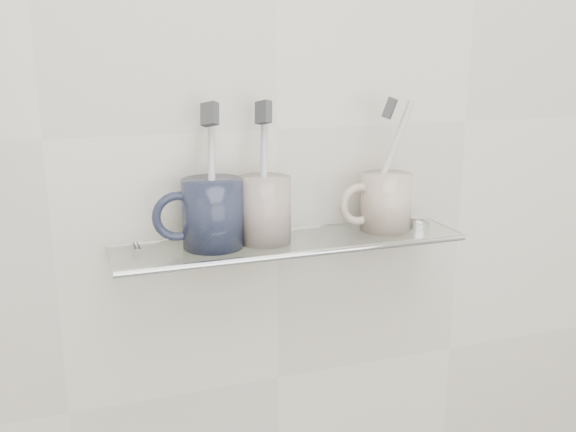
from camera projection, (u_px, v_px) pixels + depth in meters
name	position (u px, v px, depth m)	size (l,w,h in m)	color
wall_back	(277.00, 129.00, 0.93)	(2.50, 2.50, 0.00)	beige
shelf_glass	(291.00, 243.00, 0.91)	(0.50, 0.12, 0.01)	silver
shelf_rail	(304.00, 254.00, 0.86)	(0.01, 0.01, 0.50)	silver
bracket_left	(137.00, 255.00, 0.89)	(0.02, 0.02, 0.03)	silver
bracket_right	(405.00, 228.00, 1.03)	(0.02, 0.02, 0.03)	silver
mug_left	(213.00, 213.00, 0.87)	(0.08, 0.08, 0.09)	black
mug_left_handle	(177.00, 216.00, 0.86)	(0.07, 0.07, 0.01)	black
toothbrush_left	(212.00, 174.00, 0.86)	(0.01, 0.01, 0.19)	silver
bristles_left	(210.00, 114.00, 0.84)	(0.01, 0.02, 0.03)	#3A3B3E
mug_center	(264.00, 210.00, 0.89)	(0.07, 0.07, 0.09)	white
mug_center_handle	(234.00, 212.00, 0.88)	(0.07, 0.07, 0.01)	white
toothbrush_center	(264.00, 171.00, 0.88)	(0.01, 0.01, 0.19)	#B4BACB
bristles_center	(263.00, 112.00, 0.86)	(0.01, 0.02, 0.03)	#3A3B3E
mug_right	(386.00, 202.00, 0.95)	(0.08, 0.08, 0.09)	beige
mug_right_handle	(359.00, 204.00, 0.94)	(0.06, 0.06, 0.01)	beige
toothbrush_right	(388.00, 163.00, 0.94)	(0.01, 0.01, 0.19)	silver
bristles_right	(390.00, 108.00, 0.92)	(0.01, 0.02, 0.03)	#3A3B3E
chrome_cap	(417.00, 221.00, 0.98)	(0.04, 0.04, 0.02)	silver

